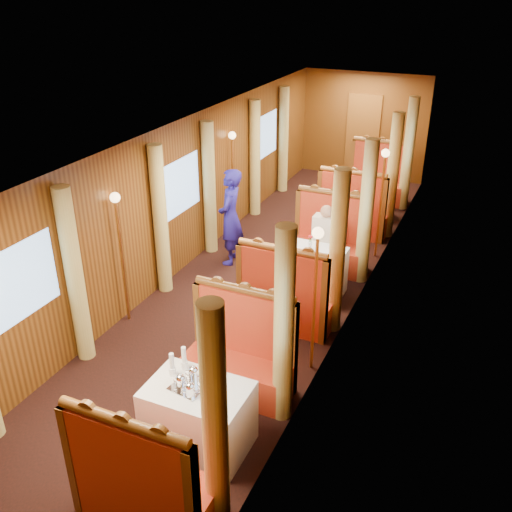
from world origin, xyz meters
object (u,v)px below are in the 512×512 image
Objects in this scene: table_far at (365,199)px; table_mid at (309,272)px; teapot_back at (193,376)px; steward at (230,217)px; banquette_near_aft at (240,359)px; rose_vase_far at (366,173)px; teapot_right at (190,392)px; rose_vase_mid at (310,240)px; banquette_near_fwd at (143,485)px; banquette_far_fwd at (352,214)px; fruit_plate at (215,401)px; banquette_mid_aft at (329,244)px; banquette_far_aft at (377,182)px; teapot_left at (181,384)px; tea_tray at (187,388)px; passenger at (325,233)px; banquette_mid_fwd at (285,301)px; table_near at (199,417)px.

table_mid is at bearing -90.00° from table_far.
table_far is 6.11× the size of teapot_back.
banquette_near_aft is at bearing 17.88° from steward.
rose_vase_far is (-0.04, 0.00, 0.55)m from table_far.
teapot_right is 0.95× the size of teapot_back.
rose_vase_mid is (-0.01, 0.01, 0.55)m from table_mid.
banquette_near_fwd is 7.00m from banquette_far_fwd.
teapot_right is 0.75× the size of fruit_plate.
rose_vase_mid is at bearing -90.50° from banquette_mid_aft.
banquette_near_aft is 1.22m from teapot_right.
banquette_mid_aft is 0.80× the size of steward.
rose_vase_far is at bearing 90.34° from banquette_near_aft.
banquette_mid_aft is at bearing -90.00° from banquette_far_aft.
banquette_far_aft reaches higher than rose_vase_far.
banquette_mid_aft reaches higher than teapot_left.
tea_tray is 2.09× the size of teapot_right.
banquette_far_aft is (0.00, 7.00, 0.00)m from banquette_near_aft.
teapot_left is 0.46× the size of rose_vase_far.
banquette_far_fwd reaches higher than table_mid.
rose_vase_far is (-0.04, 2.49, 0.50)m from banquette_mid_aft.
table_mid is 3.09× the size of tea_tray.
rose_vase_far is at bearing 85.41° from teapot_back.
table_mid is (0.00, 2.49, -0.05)m from banquette_near_aft.
passenger is at bearing 84.63° from teapot_back.
banquette_mid_aft is at bearing 90.00° from banquette_near_fwd.
tea_tray is 0.36m from fruit_plate.
steward is (-1.52, 3.93, 0.02)m from teapot_back.
rose_vase_far is (-0.04, -1.01, 0.50)m from banquette_far_aft.
banquette_far_aft is at bearing 90.00° from banquette_near_aft.
banquette_mid_fwd reaches higher than teapot_left.
banquette_near_aft is at bearing -90.00° from banquette_mid_aft.
teapot_right is at bearing 89.59° from banquette_near_fwd.
teapot_back is (-0.09, -0.93, 0.40)m from banquette_near_aft.
passenger is (-0.00, -1.76, 0.32)m from banquette_far_fwd.
banquette_far_aft is 3.72× the size of rose_vase_mid.
teapot_back is (-0.09, -3.41, 0.44)m from table_mid.
banquette_near_aft reaches higher than rose_vase_mid.
banquette_far_fwd is at bearing 90.00° from table_near.
table_near is 0.78× the size of banquette_far_aft.
table_mid is at bearing -40.52° from rose_vase_mid.
banquette_far_fwd is at bearing 92.61° from teapot_left.
rose_vase_far is at bearing 90.83° from banquette_mid_aft.
table_far is at bearing 90.00° from banquette_near_fwd.
banquette_mid_fwd is at bearing -90.00° from table_far.
table_far is 7.12m from fruit_plate.
banquette_near_aft and banquette_mid_aft have the same top height.
passenger is at bearing -90.00° from banquette_far_aft.
rose_vase_far is at bearing 90.74° from passenger.
fruit_plate is at bearing -9.90° from tea_tray.
banquette_far_aft is at bearing 90.00° from banquette_near_fwd.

